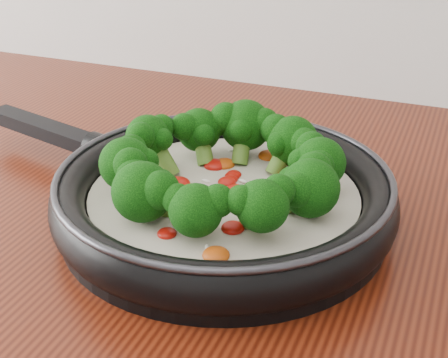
% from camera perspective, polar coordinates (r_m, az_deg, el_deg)
% --- Properties ---
extents(skillet, '(0.56, 0.41, 0.10)m').
position_cam_1_polar(skillet, '(0.63, -0.15, -0.96)').
color(skillet, black).
rests_on(skillet, counter).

